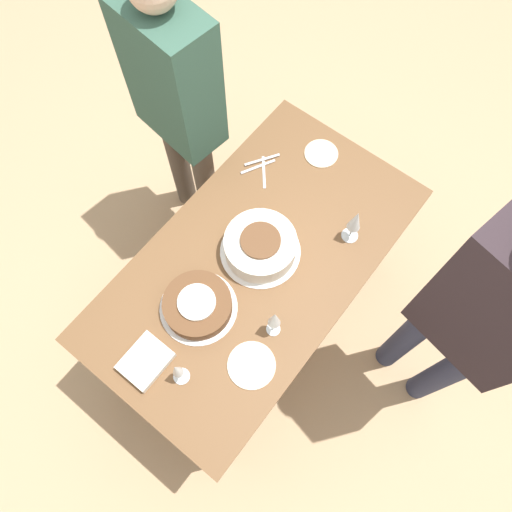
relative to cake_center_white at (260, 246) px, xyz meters
name	(u,v)px	position (x,y,z in m)	size (l,w,h in m)	color
ground_plane	(256,312)	(0.04, 0.01, -0.80)	(12.00, 12.00, 0.00)	tan
dining_table	(256,271)	(0.04, 0.01, -0.17)	(1.51, 0.83, 0.75)	brown
cake_center_white	(260,246)	(0.00, 0.00, 0.00)	(0.34, 0.34, 0.12)	white
cake_front_chocolate	(198,305)	(0.35, -0.04, -0.02)	(0.32, 0.32, 0.08)	white
wine_glass_near	(274,319)	(0.23, 0.25, 0.09)	(0.06, 0.06, 0.21)	silver
wine_glass_far	(177,371)	(0.60, 0.08, 0.07)	(0.06, 0.06, 0.19)	silver
wine_glass_extra	(355,221)	(-0.29, 0.26, 0.08)	(0.07, 0.07, 0.21)	silver
dessert_plate_left	(321,154)	(-0.56, -0.08, -0.05)	(0.16, 0.16, 0.01)	beige
dessert_plate_right	(252,365)	(0.40, 0.27, -0.05)	(0.19, 0.19, 0.01)	beige
fork_pile	(261,166)	(-0.34, -0.26, -0.05)	(0.19, 0.16, 0.01)	silver
napkin_stack	(146,361)	(0.64, -0.06, -0.04)	(0.18, 0.15, 0.03)	silver
person_cutting	(177,99)	(-0.26, -0.67, 0.17)	(0.27, 0.42, 1.61)	#4C4238
person_watching	(481,318)	(-0.17, 0.82, 0.23)	(0.29, 0.44, 1.70)	#2D334C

